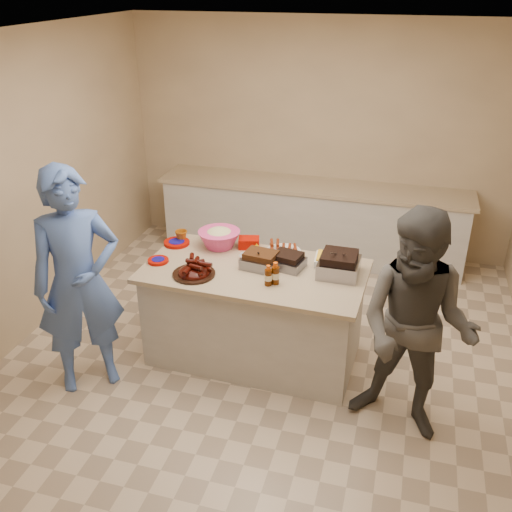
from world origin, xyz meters
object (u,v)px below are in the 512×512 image
(bbq_bottle_b, at_px, (275,284))
(guest_blue, at_px, (94,379))
(rib_platter, at_px, (194,275))
(plastic_cup, at_px, (182,241))
(guest_gray, at_px, (401,425))
(mustard_bottle, at_px, (257,255))
(coleslaw_bowl, at_px, (220,247))
(island, at_px, (255,355))
(roasting_pan, at_px, (338,274))
(bbq_bottle_a, at_px, (268,285))

(bbq_bottle_b, distance_m, guest_blue, 1.77)
(rib_platter, distance_m, plastic_cup, 0.68)
(guest_gray, bearing_deg, mustard_bottle, 164.54)
(bbq_bottle_b, height_order, guest_blue, bbq_bottle_b)
(coleslaw_bowl, bearing_deg, mustard_bottle, -9.86)
(island, relative_size, coleslaw_bowl, 4.89)
(rib_platter, height_order, mustard_bottle, rib_platter)
(guest_blue, relative_size, guest_gray, 1.07)
(plastic_cup, bearing_deg, mustard_bottle, -6.21)
(plastic_cup, bearing_deg, guest_blue, -112.18)
(island, bearing_deg, mustard_bottle, 103.96)
(bbq_bottle_b, bearing_deg, roasting_pan, 32.17)
(rib_platter, relative_size, mustard_bottle, 3.18)
(bbq_bottle_b, bearing_deg, island, 140.11)
(plastic_cup, distance_m, guest_gray, 2.46)
(coleslaw_bowl, bearing_deg, roasting_pan, -11.91)
(island, xyz_separation_m, bbq_bottle_a, (0.18, -0.22, 0.87))
(roasting_pan, relative_size, bbq_bottle_a, 1.88)
(rib_platter, relative_size, bbq_bottle_a, 2.03)
(bbq_bottle_b, bearing_deg, guest_gray, -18.20)
(roasting_pan, bearing_deg, plastic_cup, 171.03)
(mustard_bottle, distance_m, plastic_cup, 0.74)
(rib_platter, distance_m, guest_blue, 1.26)
(coleslaw_bowl, distance_m, bbq_bottle_a, 0.82)
(rib_platter, bearing_deg, mustard_bottle, 51.79)
(rib_platter, xyz_separation_m, guest_gray, (1.77, -0.32, -0.87))
(plastic_cup, bearing_deg, rib_platter, -59.07)
(rib_platter, xyz_separation_m, roasting_pan, (1.14, 0.33, 0.00))
(bbq_bottle_b, height_order, guest_gray, bbq_bottle_b)
(roasting_pan, xyz_separation_m, bbq_bottle_a, (-0.51, -0.33, 0.00))
(coleslaw_bowl, relative_size, guest_gray, 0.22)
(bbq_bottle_a, bearing_deg, rib_platter, -179.75)
(guest_gray, bearing_deg, guest_blue, -161.39)
(plastic_cup, bearing_deg, island, -23.85)
(island, xyz_separation_m, bbq_bottle_b, (0.23, -0.19, 0.87))
(coleslaw_bowl, height_order, bbq_bottle_a, coleslaw_bowl)
(plastic_cup, bearing_deg, guest_gray, -23.05)
(island, relative_size, plastic_cup, 16.61)
(guest_blue, distance_m, guest_gray, 2.55)
(bbq_bottle_a, bearing_deg, mustard_bottle, 115.21)
(coleslaw_bowl, distance_m, mustard_bottle, 0.37)
(bbq_bottle_a, bearing_deg, guest_gray, -15.82)
(rib_platter, bearing_deg, plastic_cup, 120.93)
(guest_blue, xyz_separation_m, guest_gray, (2.55, 0.15, 0.00))
(guest_gray, bearing_deg, roasting_pan, 149.64)
(bbq_bottle_b, relative_size, guest_blue, 0.10)
(roasting_pan, height_order, bbq_bottle_a, bbq_bottle_a)
(coleslaw_bowl, relative_size, mustard_bottle, 3.40)
(rib_platter, relative_size, bbq_bottle_b, 1.88)
(roasting_pan, relative_size, guest_blue, 0.17)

